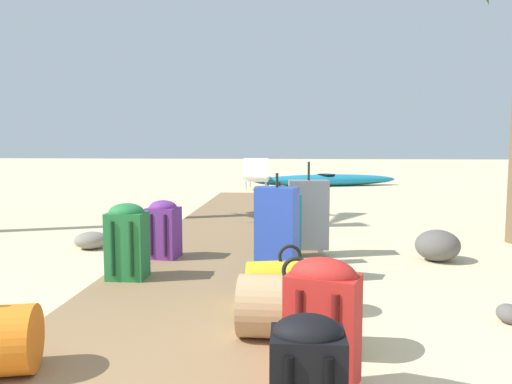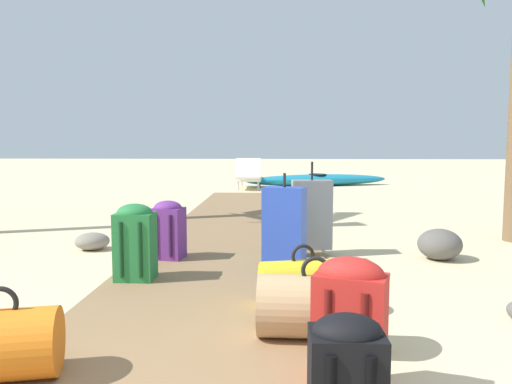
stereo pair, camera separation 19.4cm
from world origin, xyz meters
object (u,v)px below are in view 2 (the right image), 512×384
Objects in this scene: suitcase_teal at (284,225)px; lounge_chair at (249,176)px; duffel_bag_tan at (315,306)px; backpack_red at (350,317)px; duffel_bag_yellow at (303,281)px; backpack_purple at (168,228)px; suitcase_blue at (284,229)px; backpack_black at (346,377)px; duffel_bag_orange at (2,344)px; kayak at (318,180)px; backpack_green at (135,240)px; suitcase_grey at (312,214)px.

suitcase_teal reaches higher than lounge_chair.
duffel_bag_tan is 0.56m from backpack_red.
backpack_purple is at bearing 133.06° from duffel_bag_yellow.
backpack_red is at bearing -82.30° from suitcase_blue.
suitcase_blue reaches higher than duffel_bag_tan.
duffel_bag_orange is (-1.52, 0.45, -0.09)m from backpack_black.
suitcase_blue reaches higher than kayak.
backpack_red is (1.60, 0.04, 0.14)m from duffel_bag_orange.
duffel_bag_yellow is (0.12, -0.86, -0.21)m from suitcase_blue.
duffel_bag_yellow is at bearing -22.63° from backpack_green.
duffel_bag_orange is at bearing -123.07° from suitcase_blue.
suitcase_blue is 1.00m from suitcase_grey.
backpack_green is (-0.10, -0.74, 0.03)m from backpack_purple.
duffel_bag_tan is at bearing 102.31° from backpack_red.
lounge_chair is at bearing 95.41° from duffel_bag_yellow.
suitcase_teal reaches higher than duffel_bag_orange.
duffel_bag_orange is (-0.24, -2.47, -0.12)m from backpack_purple.
duffel_bag_yellow is 0.16× the size of kayak.
backpack_black is (0.07, -1.63, 0.11)m from duffel_bag_yellow.
duffel_bag_orange is at bearing -118.46° from suitcase_grey.
lounge_chair is (-0.91, 9.84, 0.07)m from duffel_bag_tan.
duffel_bag_yellow is 1.28× the size of backpack_black.
backpack_purple is 0.97× the size of duffel_bag_orange.
duffel_bag_tan is 1.05× the size of duffel_bag_yellow.
backpack_green is (-1.19, -0.32, -0.04)m from suitcase_blue.
suitcase_blue is at bearing 14.96° from backpack_green.
suitcase_teal reaches higher than backpack_red.
backpack_black is at bearing -66.38° from backpack_purple.
backpack_black is 10.91m from lounge_chair.
lounge_chair reaches higher than kayak.
kayak is at bearing 83.74° from suitcase_blue.
backpack_black reaches higher than duffel_bag_orange.
suitcase_blue is 8.41m from lounge_chair.
kayak is at bearing 77.08° from backpack_green.
backpack_red is (0.12, -0.53, 0.13)m from duffel_bag_tan.
backpack_purple is 0.35× the size of lounge_chair.
backpack_black is 0.86× the size of duffel_bag_orange.
lounge_chair is (-0.87, 9.24, 0.10)m from duffel_bag_yellow.
suitcase_blue reaches higher than backpack_red.
suitcase_teal is 0.51m from suitcase_grey.
backpack_purple reaches higher than duffel_bag_orange.
suitcase_grey reaches higher than lounge_chair.
suitcase_grey is at bearing -94.97° from kayak.
backpack_red is at bearing -82.25° from duffel_bag_yellow.
suitcase_teal is at bearing -84.42° from lounge_chair.
duffel_bag_orange is (-0.14, -1.73, -0.15)m from backpack_green.
suitcase_teal is 0.47× the size of lounge_chair.
backpack_red is at bearing -77.69° from duffel_bag_tan.
suitcase_teal reaches higher than backpack_green.
duffel_bag_orange is at bearing -140.79° from duffel_bag_yellow.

